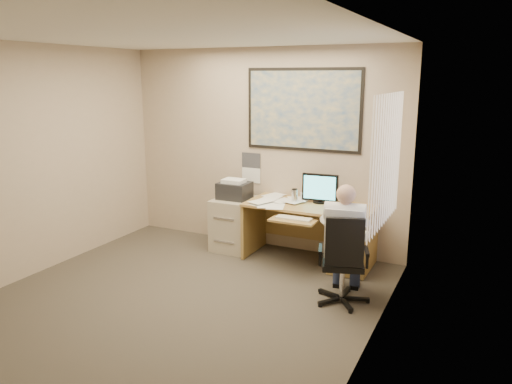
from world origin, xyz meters
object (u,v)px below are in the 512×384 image
at_px(desk, 335,231).
at_px(office_chair, 340,277).
at_px(person, 344,244).
at_px(filing_cabinet, 235,219).

height_order(desk, office_chair, desk).
xyz_separation_m(office_chair, person, (0.01, 0.07, 0.34)).
relative_size(desk, filing_cabinet, 1.63).
xyz_separation_m(filing_cabinet, office_chair, (1.79, -1.04, -0.14)).
bearing_deg(office_chair, desk, 92.15).
distance_m(office_chair, person, 0.35).
bearing_deg(person, filing_cabinet, 143.55).
distance_m(desk, person, 1.05).
bearing_deg(filing_cabinet, office_chair, -30.67).
bearing_deg(office_chair, filing_cabinet, 132.14).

